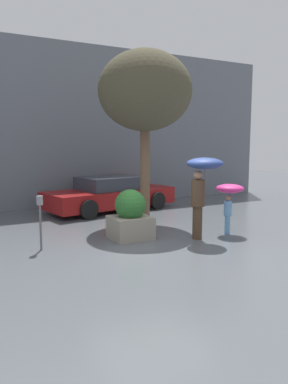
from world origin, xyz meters
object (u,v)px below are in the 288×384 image
object	(u,v)px
parked_car_near	(110,194)
street_tree	(145,92)
person_adult	(202,178)
planter_box	(130,216)
person_child	(229,193)
parking_meter	(40,211)

from	to	relation	value
parked_car_near	street_tree	distance (m)	4.06
person_adult	parked_car_near	bearing A→B (deg)	137.86
planter_box	street_tree	xyz separation A→B (m)	(1.22, 1.51, 3.26)
person_child	parking_meter	size ratio (longest dim) A/B	1.07
person_adult	street_tree	world-z (taller)	street_tree
parking_meter	person_child	bearing A→B (deg)	-9.12
planter_box	person_adult	world-z (taller)	person_adult
planter_box	street_tree	size ratio (longest dim) A/B	0.25
parked_car_near	person_adult	bearing A→B (deg)	174.03
street_tree	parking_meter	xyz separation A→B (m)	(-3.42, -1.50, -2.95)
planter_box	person_child	bearing A→B (deg)	-16.53
parked_car_near	parking_meter	bearing A→B (deg)	128.80
parking_meter	planter_box	bearing A→B (deg)	-0.30
street_tree	person_child	bearing A→B (deg)	-60.17
parked_car_near	street_tree	world-z (taller)	street_tree
parking_meter	street_tree	bearing A→B (deg)	23.60
planter_box	person_adult	size ratio (longest dim) A/B	0.61
person_adult	person_child	size ratio (longest dim) A/B	1.55
planter_box	parking_meter	distance (m)	2.23
planter_box	street_tree	world-z (taller)	street_tree
person_adult	street_tree	distance (m)	3.33
person_child	parked_car_near	world-z (taller)	person_child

